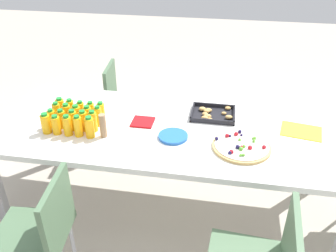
% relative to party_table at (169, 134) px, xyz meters
% --- Properties ---
extents(ground_plane, '(12.00, 12.00, 0.00)m').
position_rel_party_table_xyz_m(ground_plane, '(0.00, 0.00, -0.68)').
color(ground_plane, '#B2A899').
extents(party_table, '(2.41, 0.99, 0.73)m').
position_rel_party_table_xyz_m(party_table, '(0.00, 0.00, 0.00)').
color(party_table, silver).
rests_on(party_table, ground_plane).
extents(chair_far_left, '(0.44, 0.44, 0.83)m').
position_rel_party_table_xyz_m(chair_far_left, '(-0.57, 0.81, -0.18)').
color(chair_far_left, '#4C6B4C').
rests_on(chair_far_left, ground_plane).
extents(chair_near_left, '(0.44, 0.44, 0.83)m').
position_rel_party_table_xyz_m(chair_near_left, '(-0.57, -0.82, -0.18)').
color(chair_near_left, '#4C6B4C').
rests_on(chair_near_left, ground_plane).
extents(juice_bottle_0, '(0.06, 0.06, 0.14)m').
position_rel_party_table_xyz_m(juice_bottle_0, '(-0.79, -0.20, 0.12)').
color(juice_bottle_0, '#F9AE14').
rests_on(juice_bottle_0, party_table).
extents(juice_bottle_1, '(0.06, 0.06, 0.14)m').
position_rel_party_table_xyz_m(juice_bottle_1, '(-0.72, -0.20, 0.12)').
color(juice_bottle_1, '#FBAD14').
rests_on(juice_bottle_1, party_table).
extents(juice_bottle_2, '(0.06, 0.06, 0.15)m').
position_rel_party_table_xyz_m(juice_bottle_2, '(-0.64, -0.21, 0.12)').
color(juice_bottle_2, '#F8AD14').
rests_on(juice_bottle_2, party_table).
extents(juice_bottle_3, '(0.05, 0.05, 0.15)m').
position_rel_party_table_xyz_m(juice_bottle_3, '(-0.57, -0.20, 0.13)').
color(juice_bottle_3, '#FBAF14').
rests_on(juice_bottle_3, party_table).
extents(juice_bottle_4, '(0.06, 0.06, 0.15)m').
position_rel_party_table_xyz_m(juice_bottle_4, '(-0.49, -0.21, 0.13)').
color(juice_bottle_4, '#FAAC14').
rests_on(juice_bottle_4, party_table).
extents(juice_bottle_5, '(0.05, 0.05, 0.13)m').
position_rel_party_table_xyz_m(juice_bottle_5, '(-0.79, -0.12, 0.12)').
color(juice_bottle_5, '#FAAC14').
rests_on(juice_bottle_5, party_table).
extents(juice_bottle_6, '(0.05, 0.05, 0.14)m').
position_rel_party_table_xyz_m(juice_bottle_6, '(-0.72, -0.12, 0.12)').
color(juice_bottle_6, '#F9AC14').
rests_on(juice_bottle_6, party_table).
extents(juice_bottle_7, '(0.06, 0.06, 0.15)m').
position_rel_party_table_xyz_m(juice_bottle_7, '(-0.63, -0.13, 0.12)').
color(juice_bottle_7, '#F8AE14').
rests_on(juice_bottle_7, party_table).
extents(juice_bottle_8, '(0.06, 0.06, 0.15)m').
position_rel_party_table_xyz_m(juice_bottle_8, '(-0.56, -0.13, 0.12)').
color(juice_bottle_8, '#FBAB14').
rests_on(juice_bottle_8, party_table).
extents(juice_bottle_9, '(0.06, 0.06, 0.15)m').
position_rel_party_table_xyz_m(juice_bottle_9, '(-0.49, -0.13, 0.13)').
color(juice_bottle_9, '#FAAC14').
rests_on(juice_bottle_9, party_table).
extents(juice_bottle_10, '(0.05, 0.05, 0.15)m').
position_rel_party_table_xyz_m(juice_bottle_10, '(-0.78, -0.05, 0.13)').
color(juice_bottle_10, '#FAAF14').
rests_on(juice_bottle_10, party_table).
extents(juice_bottle_11, '(0.06, 0.06, 0.14)m').
position_rel_party_table_xyz_m(juice_bottle_11, '(-0.71, -0.05, 0.12)').
color(juice_bottle_11, '#FBAE14').
rests_on(juice_bottle_11, party_table).
extents(juice_bottle_12, '(0.06, 0.06, 0.14)m').
position_rel_party_table_xyz_m(juice_bottle_12, '(-0.64, -0.06, 0.12)').
color(juice_bottle_12, '#F9AC14').
rests_on(juice_bottle_12, party_table).
extents(juice_bottle_13, '(0.06, 0.06, 0.14)m').
position_rel_party_table_xyz_m(juice_bottle_13, '(-0.56, -0.05, 0.12)').
color(juice_bottle_13, '#FBAE14').
rests_on(juice_bottle_13, party_table).
extents(juice_bottle_14, '(0.05, 0.05, 0.15)m').
position_rel_party_table_xyz_m(juice_bottle_14, '(-0.49, -0.05, 0.12)').
color(juice_bottle_14, '#FAAE14').
rests_on(juice_bottle_14, party_table).
extents(juice_bottle_15, '(0.06, 0.06, 0.14)m').
position_rel_party_table_xyz_m(juice_bottle_15, '(-0.79, 0.02, 0.12)').
color(juice_bottle_15, '#F9AA14').
rests_on(juice_bottle_15, party_table).
extents(juice_bottle_16, '(0.05, 0.05, 0.14)m').
position_rel_party_table_xyz_m(juice_bottle_16, '(-0.72, 0.03, 0.12)').
color(juice_bottle_16, '#FAAD14').
rests_on(juice_bottle_16, party_table).
extents(juice_bottle_17, '(0.05, 0.05, 0.13)m').
position_rel_party_table_xyz_m(juice_bottle_17, '(-0.64, 0.03, 0.12)').
color(juice_bottle_17, '#F9AF14').
rests_on(juice_bottle_17, party_table).
extents(juice_bottle_18, '(0.05, 0.05, 0.14)m').
position_rel_party_table_xyz_m(juice_bottle_18, '(-0.56, 0.02, 0.12)').
color(juice_bottle_18, '#FBAE14').
rests_on(juice_bottle_18, party_table).
extents(juice_bottle_19, '(0.05, 0.05, 0.14)m').
position_rel_party_table_xyz_m(juice_bottle_19, '(-0.49, 0.02, 0.12)').
color(juice_bottle_19, '#FAB014').
rests_on(juice_bottle_19, party_table).
extents(fruit_pizza, '(0.36, 0.36, 0.05)m').
position_rel_party_table_xyz_m(fruit_pizza, '(0.48, -0.17, 0.07)').
color(fruit_pizza, tan).
rests_on(fruit_pizza, party_table).
extents(snack_tray, '(0.31, 0.25, 0.04)m').
position_rel_party_table_xyz_m(snack_tray, '(0.28, 0.22, 0.07)').
color(snack_tray, black).
rests_on(snack_tray, party_table).
extents(plate_stack, '(0.19, 0.19, 0.02)m').
position_rel_party_table_xyz_m(plate_stack, '(0.05, -0.12, 0.06)').
color(plate_stack, blue).
rests_on(plate_stack, party_table).
extents(napkin_stack, '(0.15, 0.15, 0.01)m').
position_rel_party_table_xyz_m(napkin_stack, '(-0.19, 0.03, 0.06)').
color(napkin_stack, red).
rests_on(napkin_stack, party_table).
extents(cardboard_tube, '(0.04, 0.04, 0.16)m').
position_rel_party_table_xyz_m(cardboard_tube, '(-0.40, -0.19, 0.14)').
color(cardboard_tube, '#9E7A56').
rests_on(cardboard_tube, party_table).
extents(paper_folder, '(0.29, 0.24, 0.01)m').
position_rel_party_table_xyz_m(paper_folder, '(0.88, 0.10, 0.06)').
color(paper_folder, yellow).
rests_on(paper_folder, party_table).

